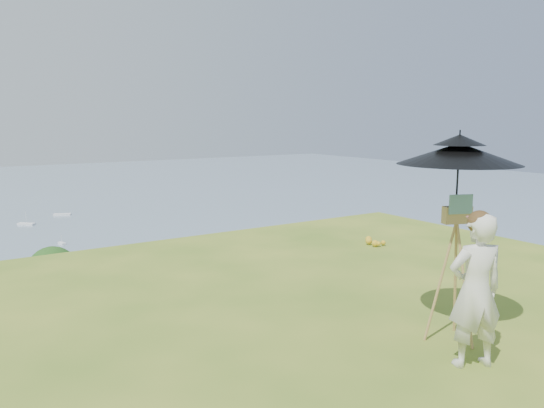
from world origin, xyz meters
TOP-DOWN VIEW (x-y plane):
  - wildflowers at (0.00, 0.25)m, footprint 10.00×10.50m
  - painter at (1.57, 0.17)m, footprint 0.65×0.54m
  - field_easel at (1.90, 0.68)m, footprint 0.79×0.79m
  - sun_umbrella at (1.92, 0.71)m, footprint 1.53×1.53m
  - painter_cap at (1.57, 0.17)m, footprint 0.30×0.32m

SIDE VIEW (x-z plane):
  - wildflowers at x=0.00m, z-range 0.00..0.12m
  - painter at x=1.57m, z-range 0.00..1.51m
  - field_easel at x=1.90m, z-range 0.00..1.60m
  - painter_cap at x=1.57m, z-range 1.42..1.52m
  - sun_umbrella at x=1.92m, z-range 1.32..2.26m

